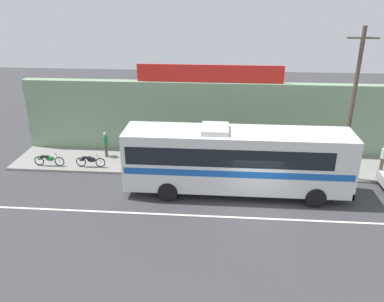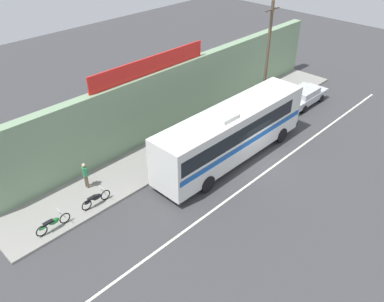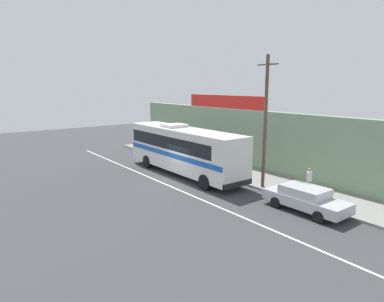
{
  "view_description": "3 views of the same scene",
  "coord_description": "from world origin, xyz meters",
  "px_view_note": "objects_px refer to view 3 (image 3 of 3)",
  "views": [
    {
      "loc": [
        -1.87,
        -17.29,
        10.45
      ],
      "look_at": [
        -3.46,
        2.4,
        2.1
      ],
      "focal_mm": 36.64,
      "sensor_mm": 36.0,
      "label": 1
    },
    {
      "loc": [
        -17.98,
        -11.25,
        14.58
      ],
      "look_at": [
        -3.74,
        2.63,
        1.43
      ],
      "focal_mm": 36.78,
      "sensor_mm": 36.0,
      "label": 2
    },
    {
      "loc": [
        19.24,
        -12.76,
        6.73
      ],
      "look_at": [
        0.19,
        1.65,
        2.04
      ],
      "focal_mm": 31.18,
      "sensor_mm": 36.0,
      "label": 3
    }
  ],
  "objects_px": {
    "parked_car": "(306,198)",
    "utility_pole": "(265,121)",
    "motorcycle_black": "(151,147)",
    "pedestrian_far_right": "(168,141)",
    "intercity_bus": "(183,148)",
    "pedestrian_near_shop": "(309,179)",
    "motorcycle_red": "(138,144)"
  },
  "relations": [
    {
      "from": "pedestrian_far_right",
      "to": "intercity_bus",
      "type": "bearing_deg",
      "value": -25.71
    },
    {
      "from": "motorcycle_red",
      "to": "motorcycle_black",
      "type": "bearing_deg",
      "value": 1.05
    },
    {
      "from": "parked_car",
      "to": "intercity_bus",
      "type": "bearing_deg",
      "value": -175.69
    },
    {
      "from": "intercity_bus",
      "to": "utility_pole",
      "type": "height_order",
      "value": "utility_pole"
    },
    {
      "from": "parked_car",
      "to": "pedestrian_far_right",
      "type": "bearing_deg",
      "value": 170.27
    },
    {
      "from": "motorcycle_black",
      "to": "pedestrian_near_shop",
      "type": "bearing_deg",
      "value": 3.02
    },
    {
      "from": "utility_pole",
      "to": "intercity_bus",
      "type": "bearing_deg",
      "value": -161.89
    },
    {
      "from": "intercity_bus",
      "to": "pedestrian_far_right",
      "type": "bearing_deg",
      "value": 154.29
    },
    {
      "from": "motorcycle_black",
      "to": "pedestrian_near_shop",
      "type": "relative_size",
      "value": 1.12
    },
    {
      "from": "parked_car",
      "to": "utility_pole",
      "type": "xyz_separation_m",
      "value": [
        -4.1,
        1.26,
        3.78
      ]
    },
    {
      "from": "utility_pole",
      "to": "motorcycle_red",
      "type": "xyz_separation_m",
      "value": [
        -17.61,
        0.19,
        -3.95
      ]
    },
    {
      "from": "intercity_bus",
      "to": "pedestrian_far_right",
      "type": "xyz_separation_m",
      "value": [
        -8.23,
        3.97,
        -0.95
      ]
    },
    {
      "from": "pedestrian_near_shop",
      "to": "pedestrian_far_right",
      "type": "height_order",
      "value": "pedestrian_far_right"
    },
    {
      "from": "intercity_bus",
      "to": "utility_pole",
      "type": "relative_size",
      "value": 1.4
    },
    {
      "from": "motorcycle_black",
      "to": "pedestrian_far_right",
      "type": "xyz_separation_m",
      "value": [
        0.53,
        1.69,
        0.55
      ]
    },
    {
      "from": "intercity_bus",
      "to": "pedestrian_far_right",
      "type": "height_order",
      "value": "intercity_bus"
    },
    {
      "from": "utility_pole",
      "to": "pedestrian_near_shop",
      "type": "bearing_deg",
      "value": 23.56
    },
    {
      "from": "motorcycle_black",
      "to": "pedestrian_far_right",
      "type": "bearing_deg",
      "value": 72.61
    },
    {
      "from": "parked_car",
      "to": "utility_pole",
      "type": "relative_size",
      "value": 0.54
    },
    {
      "from": "motorcycle_black",
      "to": "pedestrian_far_right",
      "type": "distance_m",
      "value": 1.85
    },
    {
      "from": "utility_pole",
      "to": "motorcycle_red",
      "type": "relative_size",
      "value": 4.43
    },
    {
      "from": "intercity_bus",
      "to": "pedestrian_near_shop",
      "type": "bearing_deg",
      "value": 19.79
    },
    {
      "from": "utility_pole",
      "to": "motorcycle_black",
      "type": "distance_m",
      "value": 15.52
    },
    {
      "from": "utility_pole",
      "to": "motorcycle_black",
      "type": "xyz_separation_m",
      "value": [
        -15.01,
        0.23,
        -3.95
      ]
    },
    {
      "from": "parked_car",
      "to": "pedestrian_far_right",
      "type": "height_order",
      "value": "pedestrian_far_right"
    },
    {
      "from": "pedestrian_far_right",
      "to": "utility_pole",
      "type": "bearing_deg",
      "value": -7.57
    },
    {
      "from": "motorcycle_red",
      "to": "pedestrian_near_shop",
      "type": "distance_m",
      "value": 20.32
    },
    {
      "from": "parked_car",
      "to": "motorcycle_black",
      "type": "distance_m",
      "value": 19.17
    },
    {
      "from": "utility_pole",
      "to": "motorcycle_red",
      "type": "height_order",
      "value": "utility_pole"
    },
    {
      "from": "pedestrian_near_shop",
      "to": "pedestrian_far_right",
      "type": "distance_m",
      "value": 17.17
    },
    {
      "from": "motorcycle_red",
      "to": "pedestrian_near_shop",
      "type": "relative_size",
      "value": 1.17
    },
    {
      "from": "parked_car",
      "to": "pedestrian_far_right",
      "type": "distance_m",
      "value": 18.86
    }
  ]
}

